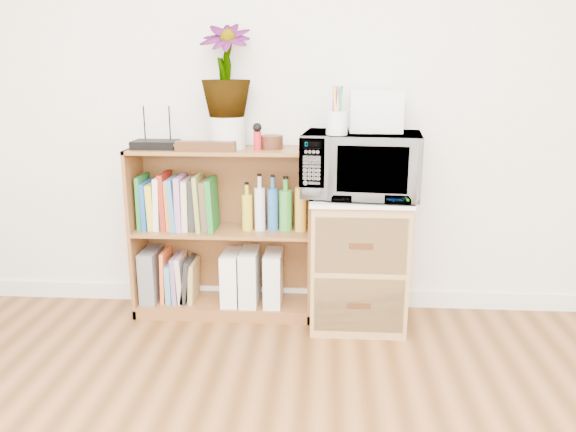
{
  "coord_description": "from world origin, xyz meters",
  "views": [
    {
      "loc": [
        0.22,
        -0.88,
        1.37
      ],
      "look_at": [
        0.02,
        1.95,
        0.62
      ],
      "focal_mm": 35.0,
      "sensor_mm": 36.0,
      "label": 1
    }
  ],
  "objects": [
    {
      "name": "kokeshi_doll",
      "position": [
        -0.14,
        2.06,
        1.0
      ],
      "size": [
        0.04,
        0.04,
        0.1
      ],
      "primitive_type": "cylinder",
      "color": "red",
      "rests_on": "bookshelf"
    },
    {
      "name": "skirting_board",
      "position": [
        0.0,
        2.24,
        0.05
      ],
      "size": [
        4.0,
        0.02,
        0.1
      ],
      "primitive_type": "cube",
      "color": "white",
      "rests_on": "ground"
    },
    {
      "name": "plant_pot",
      "position": [
        -0.32,
        2.12,
        1.03
      ],
      "size": [
        0.2,
        0.2,
        0.17
      ],
      "primitive_type": "cylinder",
      "color": "silver",
      "rests_on": "bookshelf"
    },
    {
      "name": "lower_books",
      "position": [
        -0.61,
        2.1,
        0.2
      ],
      "size": [
        0.2,
        0.19,
        0.3
      ],
      "color": "orange",
      "rests_on": "bookshelf"
    },
    {
      "name": "cookbooks",
      "position": [
        -0.6,
        2.1,
        0.64
      ],
      "size": [
        0.43,
        0.2,
        0.31
      ],
      "color": "#1F762D",
      "rests_on": "bookshelf"
    },
    {
      "name": "trinket_box",
      "position": [
        -0.41,
        2.0,
        0.98
      ],
      "size": [
        0.31,
        0.08,
        0.05
      ],
      "primitive_type": "cube",
      "color": "#3C1D10",
      "rests_on": "bookshelf"
    },
    {
      "name": "pen_cup",
      "position": [
        0.27,
        1.92,
        1.11
      ],
      "size": [
        0.11,
        0.11,
        0.12
      ],
      "primitive_type": "cylinder",
      "color": "silver",
      "rests_on": "microwave"
    },
    {
      "name": "potted_plant",
      "position": [
        -0.32,
        2.12,
        1.36
      ],
      "size": [
        0.27,
        0.27,
        0.48
      ],
      "primitive_type": "imported",
      "color": "#3A692A",
      "rests_on": "plant_pot"
    },
    {
      "name": "magazine_holder_mid",
      "position": [
        -0.2,
        2.09,
        0.23
      ],
      "size": [
        0.1,
        0.25,
        0.31
      ],
      "primitive_type": "cube",
      "color": "silver",
      "rests_on": "bookshelf"
    },
    {
      "name": "file_box",
      "position": [
        -0.77,
        2.1,
        0.22
      ],
      "size": [
        0.09,
        0.24,
        0.3
      ],
      "primitive_type": "cube",
      "color": "slate",
      "rests_on": "bookshelf"
    },
    {
      "name": "microwave",
      "position": [
        0.4,
        2.02,
        0.88
      ],
      "size": [
        0.63,
        0.46,
        0.33
      ],
      "primitive_type": "imported",
      "rotation": [
        0.0,
        0.0,
        -0.1
      ],
      "color": "white",
      "rests_on": "wicker_unit"
    },
    {
      "name": "router",
      "position": [
        -0.7,
        2.08,
        0.97
      ],
      "size": [
        0.24,
        0.16,
        0.04
      ],
      "primitive_type": "cube",
      "color": "black",
      "rests_on": "bookshelf"
    },
    {
      "name": "paint_jars",
      "position": [
        0.12,
        2.01,
        0.98
      ],
      "size": [
        0.12,
        0.04,
        0.06
      ],
      "primitive_type": "cube",
      "color": "pink",
      "rests_on": "bookshelf"
    },
    {
      "name": "liquor_bottles",
      "position": [
        -0.01,
        2.1,
        0.65
      ],
      "size": [
        0.43,
        0.07,
        0.31
      ],
      "color": "gold",
      "rests_on": "bookshelf"
    },
    {
      "name": "magazine_holder_left",
      "position": [
        -0.31,
        2.09,
        0.22
      ],
      "size": [
        0.09,
        0.24,
        0.3
      ],
      "primitive_type": "cube",
      "color": "white",
      "rests_on": "bookshelf"
    },
    {
      "name": "bookshelf",
      "position": [
        -0.35,
        2.1,
        0.47
      ],
      "size": [
        1.0,
        0.3,
        0.95
      ],
      "primitive_type": "cube",
      "color": "brown",
      "rests_on": "ground"
    },
    {
      "name": "wicker_unit",
      "position": [
        0.4,
        2.02,
        0.35
      ],
      "size": [
        0.5,
        0.45,
        0.7
      ],
      "primitive_type": "cube",
      "color": "#9E7542",
      "rests_on": "ground"
    },
    {
      "name": "magazine_holder_right",
      "position": [
        -0.07,
        2.09,
        0.22
      ],
      "size": [
        0.1,
        0.24,
        0.3
      ],
      "primitive_type": "cube",
      "color": "silver",
      "rests_on": "bookshelf"
    },
    {
      "name": "white_bowl",
      "position": [
        -0.55,
        2.07,
        0.97
      ],
      "size": [
        0.13,
        0.13,
        0.03
      ],
      "primitive_type": "imported",
      "color": "white",
      "rests_on": "bookshelf"
    },
    {
      "name": "wooden_bowl",
      "position": [
        -0.07,
        2.11,
        0.99
      ],
      "size": [
        0.12,
        0.12,
        0.07
      ],
      "primitive_type": "cylinder",
      "color": "#391C0F",
      "rests_on": "bookshelf"
    },
    {
      "name": "small_appliance",
      "position": [
        0.47,
        2.08,
        1.15
      ],
      "size": [
        0.27,
        0.22,
        0.21
      ],
      "primitive_type": "cube",
      "color": "white",
      "rests_on": "microwave"
    }
  ]
}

